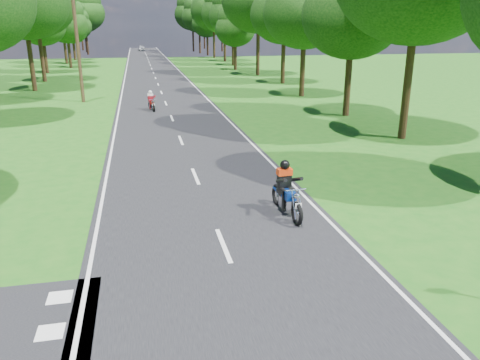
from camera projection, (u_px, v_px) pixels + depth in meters
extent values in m
plane|color=#195814|center=(240.00, 286.00, 10.30)|extent=(160.00, 160.00, 0.00)
cube|color=black|center=(153.00, 73.00, 56.71)|extent=(7.00, 140.00, 0.02)
cube|color=silver|center=(223.00, 245.00, 12.15)|extent=(0.12, 2.00, 0.01)
cube|color=silver|center=(195.00, 176.00, 17.72)|extent=(0.12, 2.00, 0.01)
cube|color=silver|center=(181.00, 140.00, 23.29)|extent=(0.12, 2.00, 0.01)
cube|color=silver|center=(172.00, 118.00, 28.86)|extent=(0.12, 2.00, 0.01)
cube|color=silver|center=(166.00, 103.00, 34.43)|extent=(0.12, 2.00, 0.01)
cube|color=silver|center=(161.00, 92.00, 40.00)|extent=(0.12, 2.00, 0.01)
cube|color=silver|center=(158.00, 84.00, 45.57)|extent=(0.12, 2.00, 0.01)
cube|color=silver|center=(156.00, 78.00, 51.14)|extent=(0.12, 2.00, 0.01)
cube|color=silver|center=(153.00, 73.00, 56.71)|extent=(0.12, 2.00, 0.01)
cube|color=silver|center=(152.00, 69.00, 62.28)|extent=(0.12, 2.00, 0.01)
cube|color=silver|center=(150.00, 65.00, 67.85)|extent=(0.12, 2.00, 0.01)
cube|color=silver|center=(149.00, 62.00, 73.42)|extent=(0.12, 2.00, 0.01)
cube|color=silver|center=(148.00, 60.00, 78.99)|extent=(0.12, 2.00, 0.01)
cube|color=silver|center=(147.00, 57.00, 84.56)|extent=(0.12, 2.00, 0.01)
cube|color=silver|center=(146.00, 55.00, 90.13)|extent=(0.12, 2.00, 0.01)
cube|color=silver|center=(146.00, 54.00, 95.70)|extent=(0.12, 2.00, 0.01)
cube|color=silver|center=(145.00, 52.00, 101.27)|extent=(0.12, 2.00, 0.01)
cube|color=silver|center=(144.00, 51.00, 106.84)|extent=(0.12, 2.00, 0.01)
cube|color=silver|center=(144.00, 50.00, 112.41)|extent=(0.12, 2.00, 0.01)
cube|color=silver|center=(144.00, 48.00, 117.98)|extent=(0.12, 2.00, 0.01)
cube|color=silver|center=(126.00, 73.00, 56.05)|extent=(0.10, 140.00, 0.01)
cube|color=silver|center=(181.00, 72.00, 57.36)|extent=(0.10, 140.00, 0.01)
cube|color=silver|center=(50.00, 332.00, 8.69)|extent=(0.50, 0.50, 0.01)
cube|color=silver|center=(60.00, 297.00, 9.81)|extent=(0.50, 0.50, 0.01)
cylinder|color=black|center=(32.00, 66.00, 40.51)|extent=(0.40, 0.40, 4.32)
ellipsoid|color=black|center=(23.00, 0.00, 38.84)|extent=(7.56, 7.56, 6.42)
cylinder|color=black|center=(42.00, 59.00, 47.37)|extent=(0.40, 0.40, 4.40)
ellipsoid|color=black|center=(35.00, 2.00, 45.67)|extent=(7.71, 7.71, 6.55)
cylinder|color=black|center=(46.00, 59.00, 56.27)|extent=(0.40, 0.40, 3.20)
ellipsoid|color=black|center=(41.00, 25.00, 55.04)|extent=(5.60, 5.60, 4.76)
ellipsoid|color=black|center=(40.00, 11.00, 54.55)|extent=(4.80, 4.80, 4.08)
cylinder|color=black|center=(70.00, 56.00, 63.49)|extent=(0.40, 0.40, 3.22)
ellipsoid|color=black|center=(66.00, 25.00, 62.25)|extent=(5.64, 5.64, 4.79)
ellipsoid|color=black|center=(65.00, 12.00, 61.75)|extent=(4.83, 4.83, 4.11)
ellipsoid|color=black|center=(64.00, 0.00, 61.26)|extent=(3.62, 3.62, 3.08)
cylinder|color=black|center=(65.00, 51.00, 70.33)|extent=(0.40, 0.40, 3.61)
ellipsoid|color=black|center=(62.00, 20.00, 68.93)|extent=(6.31, 6.31, 5.37)
ellipsoid|color=black|center=(61.00, 7.00, 68.38)|extent=(5.41, 5.41, 4.60)
cylinder|color=black|center=(74.00, 52.00, 77.81)|extent=(0.40, 0.40, 2.67)
ellipsoid|color=black|center=(72.00, 31.00, 76.78)|extent=(4.67, 4.67, 3.97)
ellipsoid|color=black|center=(71.00, 23.00, 76.37)|extent=(4.00, 4.00, 3.40)
ellipsoid|color=black|center=(70.00, 14.00, 75.96)|extent=(3.00, 3.00, 2.55)
cylinder|color=black|center=(79.00, 48.00, 86.20)|extent=(0.40, 0.40, 3.09)
ellipsoid|color=black|center=(77.00, 26.00, 85.01)|extent=(5.40, 5.40, 4.59)
ellipsoid|color=black|center=(76.00, 18.00, 84.54)|extent=(4.63, 4.63, 3.93)
ellipsoid|color=black|center=(75.00, 9.00, 84.06)|extent=(3.47, 3.47, 2.95)
cylinder|color=black|center=(87.00, 43.00, 92.22)|extent=(0.40, 0.40, 4.48)
ellipsoid|color=black|center=(84.00, 13.00, 90.49)|extent=(7.84, 7.84, 6.66)
ellipsoid|color=black|center=(83.00, 1.00, 89.80)|extent=(6.72, 6.72, 5.71)
cylinder|color=black|center=(86.00, 42.00, 100.40)|extent=(0.40, 0.40, 4.09)
ellipsoid|color=black|center=(84.00, 18.00, 98.82)|extent=(7.16, 7.16, 6.09)
ellipsoid|color=black|center=(83.00, 8.00, 98.19)|extent=(6.14, 6.14, 5.22)
cylinder|color=black|center=(406.00, 93.00, 23.11)|extent=(0.40, 0.40, 4.56)
cylinder|color=black|center=(347.00, 88.00, 29.28)|extent=(0.40, 0.40, 3.49)
ellipsoid|color=black|center=(353.00, 15.00, 27.93)|extent=(6.12, 6.12, 5.20)
cylinder|color=black|center=(302.00, 73.00, 37.53)|extent=(0.40, 0.40, 3.69)
ellipsoid|color=black|center=(305.00, 13.00, 36.10)|extent=(6.46, 6.46, 5.49)
cylinder|color=black|center=(283.00, 64.00, 45.94)|extent=(0.40, 0.40, 3.74)
ellipsoid|color=black|center=(284.00, 14.00, 44.50)|extent=(6.55, 6.55, 5.57)
cylinder|color=black|center=(258.00, 55.00, 53.42)|extent=(0.40, 0.40, 4.64)
ellipsoid|color=black|center=(258.00, 1.00, 51.63)|extent=(8.12, 8.12, 6.91)
cylinder|color=black|center=(235.00, 58.00, 60.14)|extent=(0.40, 0.40, 2.91)
ellipsoid|color=black|center=(235.00, 29.00, 59.02)|extent=(5.09, 5.09, 4.33)
ellipsoid|color=black|center=(235.00, 17.00, 58.58)|extent=(4.36, 4.36, 3.71)
ellipsoid|color=black|center=(235.00, 5.00, 58.13)|extent=(3.27, 3.27, 2.78)
cylinder|color=black|center=(233.00, 51.00, 67.18)|extent=(0.40, 0.40, 3.88)
ellipsoid|color=black|center=(233.00, 16.00, 65.68)|extent=(6.78, 6.78, 5.77)
ellipsoid|color=black|center=(233.00, 2.00, 65.09)|extent=(5.81, 5.81, 4.94)
cylinder|color=black|center=(225.00, 48.00, 75.06)|extent=(0.40, 0.40, 4.18)
ellipsoid|color=black|center=(224.00, 14.00, 73.45)|extent=(7.31, 7.31, 6.21)
ellipsoid|color=black|center=(224.00, 0.00, 72.81)|extent=(6.27, 6.27, 5.33)
cylinder|color=black|center=(214.00, 44.00, 83.25)|extent=(0.40, 0.40, 4.63)
ellipsoid|color=black|center=(214.00, 10.00, 81.46)|extent=(8.11, 8.11, 6.89)
cylinder|color=black|center=(208.00, 46.00, 90.19)|extent=(0.40, 0.40, 3.36)
ellipsoid|color=black|center=(207.00, 24.00, 88.89)|extent=(5.88, 5.88, 5.00)
ellipsoid|color=black|center=(207.00, 15.00, 88.38)|extent=(5.04, 5.04, 4.29)
ellipsoid|color=black|center=(207.00, 5.00, 87.86)|extent=(3.78, 3.78, 3.21)
cylinder|color=black|center=(200.00, 43.00, 96.68)|extent=(0.40, 0.40, 4.09)
ellipsoid|color=black|center=(199.00, 17.00, 95.10)|extent=(7.15, 7.15, 6.08)
ellipsoid|color=black|center=(199.00, 7.00, 94.47)|extent=(6.13, 6.13, 5.21)
cylinder|color=black|center=(193.00, 41.00, 103.73)|extent=(0.40, 0.40, 4.48)
ellipsoid|color=black|center=(192.00, 15.00, 102.00)|extent=(7.84, 7.84, 6.66)
ellipsoid|color=black|center=(192.00, 4.00, 101.31)|extent=(6.72, 6.72, 5.71)
cylinder|color=black|center=(82.00, 42.00, 109.02)|extent=(0.40, 0.40, 3.84)
ellipsoid|color=black|center=(80.00, 20.00, 107.54)|extent=(6.72, 6.72, 5.71)
ellipsoid|color=black|center=(79.00, 12.00, 106.95)|extent=(5.76, 5.76, 4.90)
ellipsoid|color=black|center=(78.00, 3.00, 106.36)|extent=(4.32, 4.32, 3.67)
cylinder|color=black|center=(204.00, 40.00, 116.61)|extent=(0.40, 0.40, 4.16)
ellipsoid|color=black|center=(204.00, 18.00, 115.01)|extent=(7.28, 7.28, 6.19)
ellipsoid|color=black|center=(204.00, 10.00, 114.37)|extent=(6.24, 6.24, 5.30)
ellipsoid|color=black|center=(204.00, 1.00, 113.73)|extent=(4.68, 4.68, 3.98)
cylinder|color=black|center=(65.00, 45.00, 94.74)|extent=(0.40, 0.40, 3.52)
ellipsoid|color=black|center=(62.00, 22.00, 93.39)|extent=(6.16, 6.16, 5.24)
ellipsoid|color=black|center=(61.00, 13.00, 92.85)|extent=(5.28, 5.28, 4.49)
ellipsoid|color=black|center=(60.00, 4.00, 92.31)|extent=(3.96, 3.96, 3.37)
cylinder|color=black|center=(222.00, 41.00, 103.96)|extent=(0.40, 0.40, 4.48)
ellipsoid|color=black|center=(222.00, 15.00, 102.23)|extent=(7.84, 7.84, 6.66)
ellipsoid|color=black|center=(222.00, 4.00, 101.55)|extent=(6.72, 6.72, 5.71)
cylinder|color=#382616|center=(78.00, 47.00, 33.84)|extent=(0.26, 0.26, 8.00)
imported|color=#A8ABAF|center=(142.00, 48.00, 106.40)|extent=(1.62, 3.75, 1.26)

